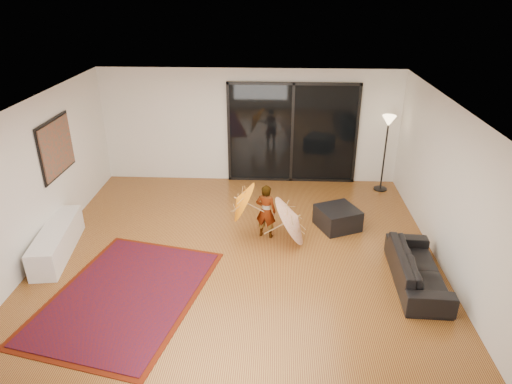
# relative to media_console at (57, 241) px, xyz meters

# --- Properties ---
(floor) EXTENTS (7.00, 7.00, 0.00)m
(floor) POSITION_rel_media_console_xyz_m (3.25, 0.04, -0.25)
(floor) COLOR olive
(floor) RESTS_ON ground
(ceiling) EXTENTS (7.00, 7.00, 0.00)m
(ceiling) POSITION_rel_media_console_xyz_m (3.25, 0.04, 2.45)
(ceiling) COLOR white
(ceiling) RESTS_ON wall_back
(wall_back) EXTENTS (7.00, 0.00, 7.00)m
(wall_back) POSITION_rel_media_console_xyz_m (3.25, 3.54, 1.10)
(wall_back) COLOR silver
(wall_back) RESTS_ON floor
(wall_front) EXTENTS (7.00, 0.00, 7.00)m
(wall_front) POSITION_rel_media_console_xyz_m (3.25, -3.46, 1.10)
(wall_front) COLOR silver
(wall_front) RESTS_ON floor
(wall_left) EXTENTS (0.00, 7.00, 7.00)m
(wall_left) POSITION_rel_media_console_xyz_m (-0.25, 0.04, 1.10)
(wall_left) COLOR silver
(wall_left) RESTS_ON floor
(wall_right) EXTENTS (0.00, 7.00, 7.00)m
(wall_right) POSITION_rel_media_console_xyz_m (6.75, 0.04, 1.10)
(wall_right) COLOR silver
(wall_right) RESTS_ON floor
(sliding_door) EXTENTS (3.06, 0.07, 2.40)m
(sliding_door) POSITION_rel_media_console_xyz_m (4.25, 3.50, 0.95)
(sliding_door) COLOR black
(sliding_door) RESTS_ON wall_back
(painting) EXTENTS (0.04, 1.28, 1.08)m
(painting) POSITION_rel_media_console_xyz_m (-0.21, 1.04, 1.40)
(painting) COLOR black
(painting) RESTS_ON wall_left
(media_console) EXTENTS (0.71, 1.87, 0.51)m
(media_console) POSITION_rel_media_console_xyz_m (0.00, 0.00, 0.00)
(media_console) COLOR white
(media_console) RESTS_ON floor
(speaker) EXTENTS (0.26, 0.26, 0.29)m
(speaker) POSITION_rel_media_console_xyz_m (0.00, -0.76, -0.11)
(speaker) COLOR #424244
(speaker) RESTS_ON floor
(persian_rug) EXTENTS (2.78, 3.44, 0.02)m
(persian_rug) POSITION_rel_media_console_xyz_m (1.58, -1.15, -0.24)
(persian_rug) COLOR #511507
(persian_rug) RESTS_ON floor
(sofa) EXTENTS (0.79, 1.87, 0.54)m
(sofa) POSITION_rel_media_console_xyz_m (6.20, -0.59, 0.02)
(sofa) COLOR black
(sofa) RESTS_ON floor
(ottoman) EXTENTS (0.96, 0.96, 0.42)m
(ottoman) POSITION_rel_media_console_xyz_m (5.12, 1.20, -0.05)
(ottoman) COLOR black
(ottoman) RESTS_ON floor
(floor_lamp) EXTENTS (0.31, 0.31, 1.78)m
(floor_lamp) POSITION_rel_media_console_xyz_m (6.35, 3.06, 1.15)
(floor_lamp) COLOR black
(floor_lamp) RESTS_ON floor
(child) EXTENTS (0.44, 0.34, 1.07)m
(child) POSITION_rel_media_console_xyz_m (3.71, 0.78, 0.28)
(child) COLOR #999999
(child) RESTS_ON floor
(parasol_orange) EXTENTS (0.52, 0.81, 0.86)m
(parasol_orange) POSITION_rel_media_console_xyz_m (3.16, 0.73, 0.48)
(parasol_orange) COLOR orange
(parasol_orange) RESTS_ON child
(parasol_white) EXTENTS (0.69, 1.00, 1.00)m
(parasol_white) POSITION_rel_media_console_xyz_m (4.31, 0.63, 0.25)
(parasol_white) COLOR white
(parasol_white) RESTS_ON floor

